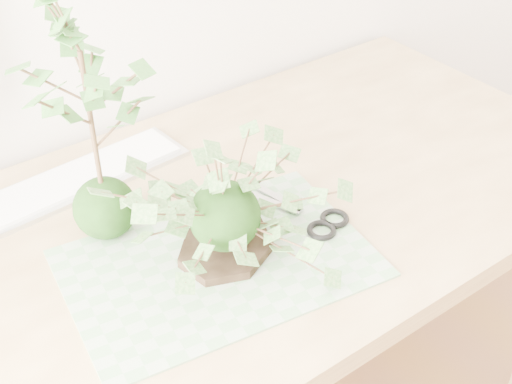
# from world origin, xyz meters

# --- Properties ---
(desk) EXTENTS (1.60, 0.70, 0.74)m
(desk) POSITION_xyz_m (-0.08, 1.23, 0.65)
(desk) COLOR tan
(desk) RESTS_ON ground_plane
(cutting_mat) EXTENTS (0.50, 0.37, 0.00)m
(cutting_mat) POSITION_xyz_m (-0.08, 1.13, 0.74)
(cutting_mat) COLOR #669764
(cutting_mat) RESTS_ON desk
(stone_dish) EXTENTS (0.23, 0.23, 0.01)m
(stone_dish) POSITION_xyz_m (-0.05, 1.15, 0.75)
(stone_dish) COLOR black
(stone_dish) RESTS_ON cutting_mat
(ivy_kokedama) EXTENTS (0.40, 0.40, 0.22)m
(ivy_kokedama) POSITION_xyz_m (-0.05, 1.15, 0.87)
(ivy_kokedama) COLOR black
(ivy_kokedama) RESTS_ON stone_dish
(maple_kokedama) EXTENTS (0.26, 0.26, 0.42)m
(maple_kokedama) POSITION_xyz_m (-0.18, 1.30, 1.04)
(maple_kokedama) COLOR black
(maple_kokedama) RESTS_ON desk
(keyboard) EXTENTS (0.40, 0.14, 0.02)m
(keyboard) POSITION_xyz_m (-0.15, 1.46, 0.75)
(keyboard) COLOR #BEBEBE
(keyboard) RESTS_ON desk
(scissors) EXTENTS (0.10, 0.20, 0.01)m
(scissors) POSITION_xyz_m (0.10, 1.12, 0.75)
(scissors) COLOR #969698
(scissors) RESTS_ON cutting_mat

